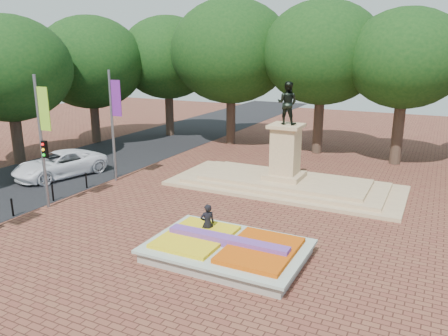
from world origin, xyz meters
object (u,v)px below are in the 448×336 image
at_px(monument, 285,173).
at_px(flower_bed, 228,249).
at_px(van, 60,164).
at_px(pedestrian, 207,223).

bearing_deg(monument, flower_bed, -84.13).
height_order(monument, van, monument).
bearing_deg(van, pedestrian, -3.72).
xyz_separation_m(monument, pedestrian, (-0.41, -9.08, 0.00)).
bearing_deg(flower_bed, monument, 95.87).
relative_size(flower_bed, van, 1.05).
distance_m(flower_bed, van, 16.11).
relative_size(monument, pedestrian, 7.92).
relative_size(flower_bed, monument, 0.45).
bearing_deg(pedestrian, monument, -135.23).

